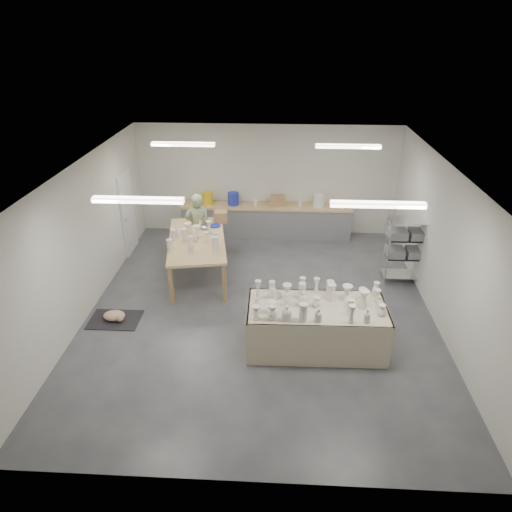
# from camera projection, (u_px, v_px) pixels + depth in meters

# --- Properties ---
(room) EXTENTS (8.00, 8.02, 3.00)m
(room) POSITION_uv_depth(u_px,v_px,m) (255.00, 216.00, 8.64)
(room) COLOR #424449
(room) RESTS_ON ground
(back_counter) EXTENTS (4.60, 0.60, 1.24)m
(back_counter) POSITION_uv_depth(u_px,v_px,m) (266.00, 219.00, 12.54)
(back_counter) COLOR tan
(back_counter) RESTS_ON ground
(wire_shelf) EXTENTS (0.88, 0.48, 1.80)m
(wire_shelf) POSITION_uv_depth(u_px,v_px,m) (406.00, 244.00, 10.17)
(wire_shelf) COLOR silver
(wire_shelf) RESTS_ON ground
(drying_table) EXTENTS (2.49, 1.20, 1.25)m
(drying_table) POSITION_uv_depth(u_px,v_px,m) (316.00, 325.00, 8.23)
(drying_table) COLOR olive
(drying_table) RESTS_ON ground
(work_table) EXTENTS (1.65, 2.68, 1.27)m
(work_table) POSITION_uv_depth(u_px,v_px,m) (199.00, 238.00, 10.44)
(work_table) COLOR tan
(work_table) RESTS_ON ground
(rug) EXTENTS (1.00, 0.70, 0.02)m
(rug) POSITION_uv_depth(u_px,v_px,m) (115.00, 320.00, 9.16)
(rug) COLOR black
(rug) RESTS_ON ground
(cat) EXTENTS (0.48, 0.38, 0.19)m
(cat) POSITION_uv_depth(u_px,v_px,m) (115.00, 316.00, 9.10)
(cat) COLOR white
(cat) RESTS_ON rug
(potter) EXTENTS (0.69, 0.52, 1.71)m
(potter) POSITION_uv_depth(u_px,v_px,m) (198.00, 227.00, 11.17)
(potter) COLOR gray
(potter) RESTS_ON ground
(red_stool) EXTENTS (0.40, 0.40, 0.29)m
(red_stool) POSITION_uv_depth(u_px,v_px,m) (201.00, 244.00, 11.69)
(red_stool) COLOR red
(red_stool) RESTS_ON ground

